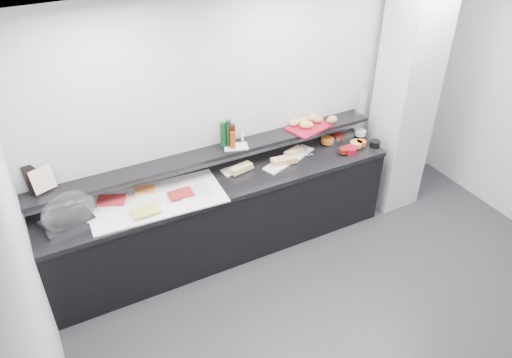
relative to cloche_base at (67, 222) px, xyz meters
name	(u,v)px	position (x,y,z in m)	size (l,w,h in m)	color
ground	(375,339)	(2.17, -1.73, -0.92)	(5.00, 5.00, 0.00)	#2D2D30
back_wall	(270,113)	(2.17, 0.27, 0.43)	(5.00, 0.02, 2.70)	silver
ceiling	(437,44)	(2.17, -1.73, 1.78)	(5.00, 5.00, 0.00)	white
column	(405,98)	(3.67, -0.08, 0.43)	(0.50, 0.50, 2.70)	silver
buffet_cabinet	(224,219)	(1.47, -0.03, -0.50)	(3.60, 0.60, 0.85)	black
counter_top	(222,183)	(1.47, -0.03, -0.05)	(3.62, 0.62, 0.05)	black
wall_shelf	(214,153)	(1.47, 0.15, 0.21)	(3.60, 0.25, 0.04)	black
cloche_base	(67,222)	(0.00, 0.00, 0.00)	(0.43, 0.28, 0.04)	#B9BAC0
cloche_dome	(69,211)	(0.03, 0.00, 0.11)	(0.48, 0.32, 0.34)	silver
linen_runner	(157,200)	(0.80, -0.04, -0.01)	(1.25, 0.59, 0.01)	white
platter_meat_a	(114,202)	(0.43, 0.09, 0.00)	(0.31, 0.21, 0.01)	silver
food_meat_a	(111,200)	(0.42, 0.10, 0.02)	(0.25, 0.16, 0.02)	maroon
platter_salmon	(151,189)	(0.80, 0.13, 0.00)	(0.28, 0.19, 0.01)	white
food_salmon	(145,190)	(0.74, 0.13, 0.02)	(0.19, 0.12, 0.02)	orange
platter_cheese	(148,209)	(0.68, -0.15, 0.00)	(0.26, 0.18, 0.01)	white
food_cheese	(146,211)	(0.65, -0.20, 0.02)	(0.24, 0.15, 0.02)	#D5CC53
platter_meat_b	(195,192)	(1.16, -0.10, 0.00)	(0.31, 0.21, 0.01)	silver
food_meat_b	(181,194)	(1.02, -0.09, 0.02)	(0.23, 0.14, 0.02)	maroon
sandwich_plate_left	(237,169)	(1.70, 0.09, -0.01)	(0.33, 0.14, 0.01)	white
sandwich_food_left	(241,168)	(1.72, 0.03, 0.02)	(0.24, 0.09, 0.06)	#D9BB72
tongs_left	(244,169)	(1.76, 0.04, 0.00)	(0.01, 0.01, 0.16)	silver
sandwich_plate_mid	(280,165)	(2.13, -0.04, -0.01)	(0.37, 0.16, 0.01)	white
sandwich_food_mid	(284,160)	(2.18, -0.04, 0.02)	(0.27, 0.10, 0.06)	tan
tongs_mid	(277,170)	(2.04, -0.12, 0.00)	(0.01, 0.01, 0.16)	#A8ABAF
sandwich_plate_right	(299,154)	(2.42, 0.06, -0.01)	(0.36, 0.16, 0.01)	white
sandwich_food_right	(294,152)	(2.35, 0.06, 0.02)	(0.23, 0.09, 0.06)	#D8B971
tongs_right	(306,155)	(2.46, -0.02, 0.00)	(0.01, 0.01, 0.16)	silver
bowl_glass_fruit	(332,141)	(2.87, 0.09, 0.02)	(0.18, 0.18, 0.07)	white
fill_glass_fruit	(327,140)	(2.81, 0.10, 0.03)	(0.14, 0.14, 0.05)	#CC5F1B
bowl_black_jam	(330,140)	(2.85, 0.11, 0.02)	(0.14, 0.14, 0.07)	black
fill_black_jam	(338,137)	(2.96, 0.11, 0.03)	(0.13, 0.13, 0.05)	#5D110D
bowl_glass_cream	(345,137)	(3.05, 0.10, 0.02)	(0.19, 0.19, 0.07)	white
fill_glass_cream	(360,133)	(3.24, 0.07, 0.03)	(0.13, 0.13, 0.05)	silver
bowl_red_jam	(351,150)	(2.92, -0.17, 0.02)	(0.14, 0.14, 0.07)	maroon
fill_red_jam	(344,150)	(2.84, -0.16, 0.03)	(0.10, 0.10, 0.05)	#5D130D
bowl_glass_salmon	(358,144)	(3.07, -0.10, 0.02)	(0.14, 0.14, 0.07)	silver
fill_glass_salmon	(356,144)	(3.04, -0.11, 0.03)	(0.13, 0.13, 0.05)	orange
bowl_black_fruit	(375,144)	(3.24, -0.19, 0.02)	(0.11, 0.11, 0.07)	black
fill_black_fruit	(361,143)	(3.11, -0.12, 0.03)	(0.10, 0.10, 0.05)	orange
framed_print	(36,177)	(-0.14, 0.26, 0.36)	(0.20, 0.02, 0.26)	black
print_art	(43,179)	(-0.09, 0.20, 0.36)	(0.20, 0.00, 0.22)	beige
condiment_tray	(236,147)	(1.70, 0.12, 0.24)	(0.24, 0.15, 0.01)	silver
bottle_green_a	(223,135)	(1.60, 0.18, 0.37)	(0.06, 0.06, 0.26)	#0F3916
bottle_brown	(232,136)	(1.68, 0.14, 0.36)	(0.06, 0.06, 0.24)	#351209
bottle_green_b	(229,133)	(1.65, 0.17, 0.38)	(0.05, 0.05, 0.28)	#0D3218
bottle_hot	(233,140)	(1.66, 0.10, 0.33)	(0.05, 0.05, 0.18)	#AD3A0C
shaker_salt	(233,140)	(1.70, 0.18, 0.28)	(0.03, 0.03, 0.07)	white
shaker_pepper	(242,138)	(1.81, 0.19, 0.28)	(0.03, 0.03, 0.07)	silver
bread_tray	(308,127)	(2.56, 0.13, 0.24)	(0.43, 0.30, 0.02)	maroon
bread_roll_nw	(294,122)	(2.43, 0.20, 0.29)	(0.12, 0.07, 0.08)	#D7A252
bread_roll_n	(303,121)	(2.54, 0.20, 0.29)	(0.12, 0.08, 0.08)	tan
bread_roll_ne	(313,118)	(2.66, 0.20, 0.29)	(0.14, 0.09, 0.08)	tan
bread_roll_sw	(306,124)	(2.52, 0.11, 0.29)	(0.14, 0.09, 0.08)	tan
bread_roll_s	(308,125)	(2.53, 0.09, 0.29)	(0.12, 0.08, 0.08)	tan
bread_roll_se	(332,120)	(2.83, 0.08, 0.29)	(0.13, 0.08, 0.08)	#BD7C48
bread_roll_mide	(318,119)	(2.69, 0.15, 0.29)	(0.12, 0.08, 0.08)	#B67845
carafe	(361,102)	(3.25, 0.14, 0.38)	(0.11, 0.11, 0.30)	white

